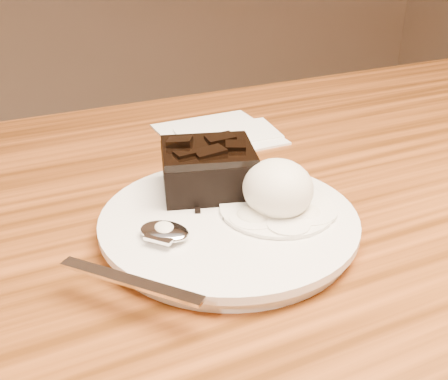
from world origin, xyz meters
name	(u,v)px	position (x,y,z in m)	size (l,w,h in m)	color
plate	(229,225)	(-0.09, 0.00, 0.76)	(0.23, 0.23, 0.02)	white
brownie	(208,172)	(-0.09, 0.05, 0.79)	(0.08, 0.07, 0.04)	black
ice_cream_scoop	(278,189)	(-0.05, -0.01, 0.79)	(0.06, 0.07, 0.05)	white
melt_puddle	(277,209)	(-0.05, -0.01, 0.77)	(0.10, 0.10, 0.00)	white
spoon	(165,233)	(-0.16, -0.01, 0.77)	(0.03, 0.17, 0.01)	silver
napkin	(218,133)	(0.00, 0.22, 0.75)	(0.14, 0.14, 0.01)	white
crumb_a	(198,211)	(-0.12, 0.01, 0.77)	(0.01, 0.01, 0.00)	black
crumb_b	(227,219)	(-0.10, -0.01, 0.77)	(0.01, 0.01, 0.00)	black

